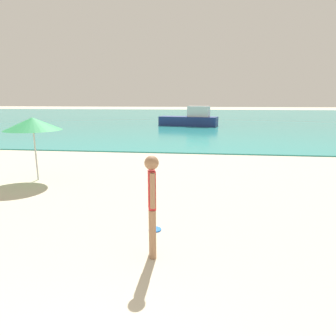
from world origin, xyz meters
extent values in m
cube|color=teal|center=(0.00, 43.80, 0.03)|extent=(160.00, 60.00, 0.06)
cylinder|color=#936B4C|center=(0.27, 3.90, 0.43)|extent=(0.11, 0.11, 0.86)
cylinder|color=#936B4C|center=(0.23, 4.05, 0.43)|extent=(0.11, 0.11, 0.86)
cube|color=red|center=(0.25, 3.97, 1.18)|extent=(0.17, 0.22, 0.64)
sphere|color=#936B4C|center=(0.25, 3.97, 1.63)|extent=(0.23, 0.23, 0.23)
cylinder|color=#936B4C|center=(0.29, 3.82, 1.22)|extent=(0.09, 0.09, 0.57)
cylinder|color=#936B4C|center=(0.21, 4.13, 1.22)|extent=(0.09, 0.09, 0.57)
cylinder|color=blue|center=(0.12, 5.00, 0.01)|extent=(0.26, 0.26, 0.03)
cube|color=navy|center=(-0.51, 28.77, 0.50)|extent=(5.78, 2.76, 0.89)
cube|color=silver|center=(0.48, 28.58, 1.45)|extent=(2.19, 1.59, 1.00)
cylinder|color=#B7B7BC|center=(-4.40, 8.43, 1.02)|extent=(0.05, 0.05, 2.03)
cone|color=#2D9956|center=(-4.40, 8.43, 1.85)|extent=(1.81, 1.81, 0.41)
camera|label=1|loc=(1.07, -0.64, 2.63)|focal=32.05mm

